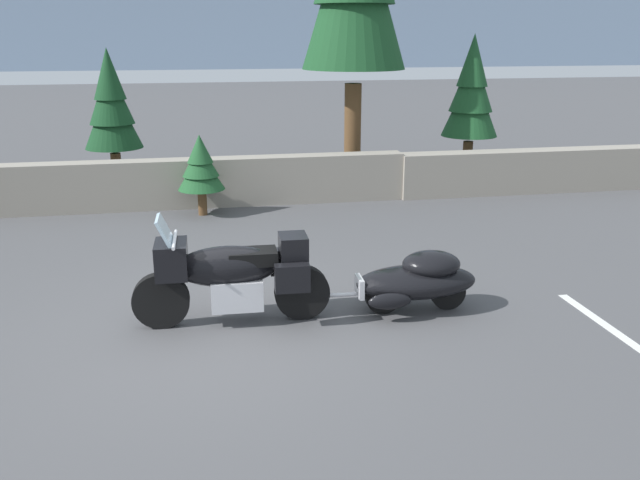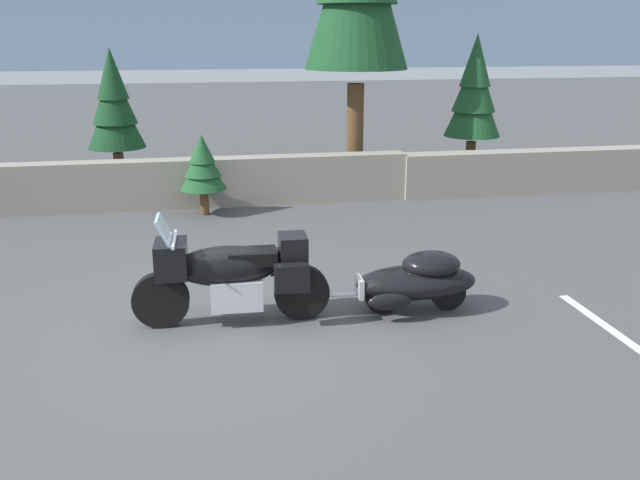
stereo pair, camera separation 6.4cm
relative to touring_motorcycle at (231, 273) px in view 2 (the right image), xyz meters
The scene contains 7 objects.
ground_plane 0.69m from the touring_motorcycle, 126.27° to the right, with size 80.00×80.00×0.00m, color #4C4C4F.
stone_guard_wall 5.76m from the touring_motorcycle, 88.48° to the left, with size 24.00×0.58×0.95m.
touring_motorcycle is the anchor object (origin of this frame).
car_shaped_trailer 2.26m from the touring_motorcycle, ahead, with size 2.21×0.79×0.76m.
pine_tree_secondary 9.06m from the touring_motorcycle, 50.01° to the left, with size 1.24×1.24×3.28m.
pine_tree_far_right 7.55m from the touring_motorcycle, 105.11° to the left, with size 1.18×1.18×3.01m.
pine_sapling_near 5.11m from the touring_motorcycle, 92.51° to the left, with size 0.87×0.87×1.51m.
Camera 2 is at (-0.15, -7.32, 3.32)m, focal length 38.34 mm.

